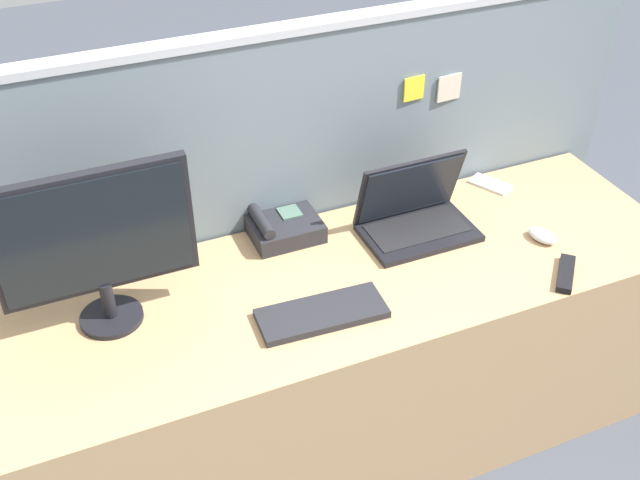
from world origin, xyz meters
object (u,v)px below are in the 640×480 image
(laptop, at_px, (414,213))
(desk_phone, at_px, (282,226))
(desktop_monitor, at_px, (95,241))
(tv_remote, at_px, (566,274))
(keyboard_main, at_px, (322,313))
(computer_mouse_right_hand, at_px, (542,236))
(cell_phone_white_slab, at_px, (490,184))

(laptop, distance_m, desk_phone, 0.42)
(desktop_monitor, height_order, tv_remote, desktop_monitor)
(desktop_monitor, distance_m, keyboard_main, 0.64)
(computer_mouse_right_hand, height_order, tv_remote, computer_mouse_right_hand)
(desktop_monitor, distance_m, tv_remote, 1.35)
(desk_phone, relative_size, tv_remote, 1.29)
(desktop_monitor, xyz_separation_m, tv_remote, (1.28, -0.35, -0.26))
(laptop, relative_size, tv_remote, 2.09)
(desk_phone, distance_m, keyboard_main, 0.41)
(desk_phone, distance_m, tv_remote, 0.88)
(computer_mouse_right_hand, bearing_deg, desk_phone, 138.69)
(computer_mouse_right_hand, bearing_deg, desktop_monitor, 156.46)
(desktop_monitor, relative_size, computer_mouse_right_hand, 5.23)
(tv_remote, bearing_deg, desk_phone, -175.00)
(desk_phone, bearing_deg, computer_mouse_right_hand, -25.07)
(desktop_monitor, xyz_separation_m, computer_mouse_right_hand, (1.33, -0.17, -0.25))
(keyboard_main, bearing_deg, desk_phone, 88.24)
(keyboard_main, distance_m, tv_remote, 0.75)
(computer_mouse_right_hand, bearing_deg, laptop, 132.71)
(desk_phone, height_order, tv_remote, desk_phone)
(desktop_monitor, relative_size, desk_phone, 2.38)
(laptop, distance_m, keyboard_main, 0.51)
(desk_phone, relative_size, cell_phone_white_slab, 1.56)
(computer_mouse_right_hand, distance_m, cell_phone_white_slab, 0.34)
(laptop, relative_size, computer_mouse_right_hand, 3.56)
(computer_mouse_right_hand, relative_size, tv_remote, 0.59)
(desktop_monitor, bearing_deg, cell_phone_white_slab, 6.99)
(desktop_monitor, relative_size, laptop, 1.47)
(tv_remote, bearing_deg, desktop_monitor, -153.24)
(desktop_monitor, relative_size, keyboard_main, 1.45)
(cell_phone_white_slab, bearing_deg, keyboard_main, 177.85)
(keyboard_main, height_order, cell_phone_white_slab, keyboard_main)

